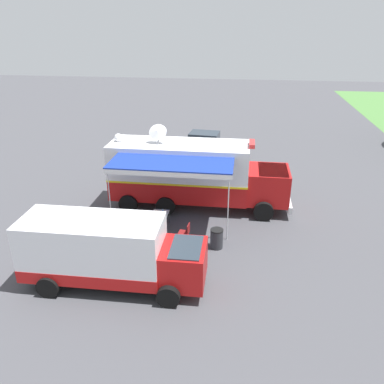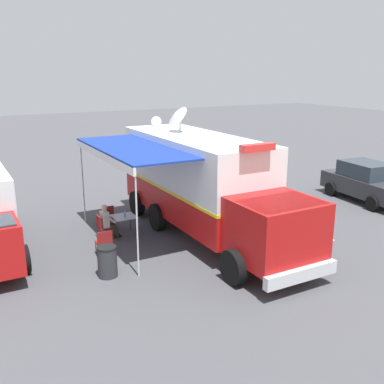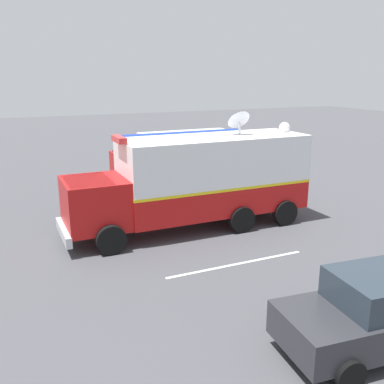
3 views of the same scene
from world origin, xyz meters
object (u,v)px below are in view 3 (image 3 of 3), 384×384
at_px(water_bottle, 196,188).
at_px(folding_table, 199,191).
at_px(folding_chair_spare_by_truck, 160,192).
at_px(car_behind_truck, 377,312).
at_px(seated_responder, 194,188).
at_px(support_truck, 179,156).
at_px(command_truck, 196,178).
at_px(trash_bin, 128,194).
at_px(folding_chair_at_table, 192,190).
at_px(folding_chair_beside_table, 213,191).

bearing_deg(water_bottle, folding_table, -95.95).
relative_size(folding_chair_spare_by_truck, car_behind_truck, 0.20).
height_order(folding_chair_spare_by_truck, seated_responder, seated_responder).
relative_size(folding_chair_spare_by_truck, support_truck, 0.13).
bearing_deg(seated_responder, folding_table, 176.83).
distance_m(command_truck, folding_chair_spare_by_truck, 3.98).
bearing_deg(water_bottle, car_behind_truck, 175.28).
bearing_deg(car_behind_truck, command_truck, 1.48).
bearing_deg(trash_bin, support_truck, -51.00).
bearing_deg(seated_responder, folding_chair_spare_by_truck, 68.01).
bearing_deg(support_truck, folding_chair_spare_by_truck, 145.25).
xyz_separation_m(folding_table, folding_chair_spare_by_truck, (1.21, 1.44, -0.16)).
bearing_deg(car_behind_truck, folding_table, -5.47).
distance_m(seated_responder, trash_bin, 3.07).
bearing_deg(seated_responder, water_bottle, 163.20).
relative_size(command_truck, trash_bin, 10.44).
xyz_separation_m(folding_chair_at_table, folding_chair_spare_by_truck, (0.41, 1.47, 0.00)).
bearing_deg(water_bottle, trash_bin, 60.13).
distance_m(folding_table, folding_chair_beside_table, 0.91).
bearing_deg(folding_chair_beside_table, trash_bin, 70.82).
bearing_deg(folding_table, support_truck, -11.87).
height_order(seated_responder, support_truck, support_truck).
distance_m(folding_chair_at_table, car_behind_truck, 12.05).
height_order(water_bottle, support_truck, support_truck).
xyz_separation_m(water_bottle, folding_chair_at_table, (0.78, -0.18, -0.32)).
distance_m(folding_chair_beside_table, folding_chair_spare_by_truck, 2.47).
relative_size(command_truck, folding_chair_beside_table, 10.92).
xyz_separation_m(command_truck, seated_responder, (3.12, -1.33, -1.29)).
bearing_deg(command_truck, folding_chair_beside_table, -37.53).
distance_m(folding_chair_beside_table, car_behind_truck, 11.65).
relative_size(seated_responder, trash_bin, 1.37).
distance_m(folding_chair_beside_table, trash_bin, 3.94).
xyz_separation_m(command_truck, water_bottle, (2.52, -1.15, -1.11)).
relative_size(command_truck, car_behind_truck, 2.18).
bearing_deg(water_bottle, support_truck, -13.61).
relative_size(seated_responder, car_behind_truck, 0.29).
distance_m(folding_chair_spare_by_truck, seated_responder, 1.59).
xyz_separation_m(water_bottle, trash_bin, (1.56, 2.72, -0.38)).
distance_m(folding_chair_spare_by_truck, trash_bin, 1.48).
bearing_deg(folding_table, folding_chair_spare_by_truck, 50.04).
bearing_deg(command_truck, folding_chair_spare_by_truck, 2.19).
bearing_deg(support_truck, folding_chair_beside_table, 178.19).
xyz_separation_m(folding_chair_at_table, car_behind_truck, (-12.00, 1.10, 0.37)).
bearing_deg(support_truck, seated_responder, 166.86).
xyz_separation_m(water_bottle, folding_chair_spare_by_truck, (1.19, 1.29, -0.32)).
xyz_separation_m(folding_chair_beside_table, folding_chair_spare_by_truck, (0.92, 2.29, 0.00)).
height_order(command_truck, trash_bin, command_truck).
bearing_deg(folding_table, folding_chair_at_table, -2.37).
bearing_deg(water_bottle, command_truck, 155.50).
distance_m(folding_chair_spare_by_truck, car_behind_truck, 12.41).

